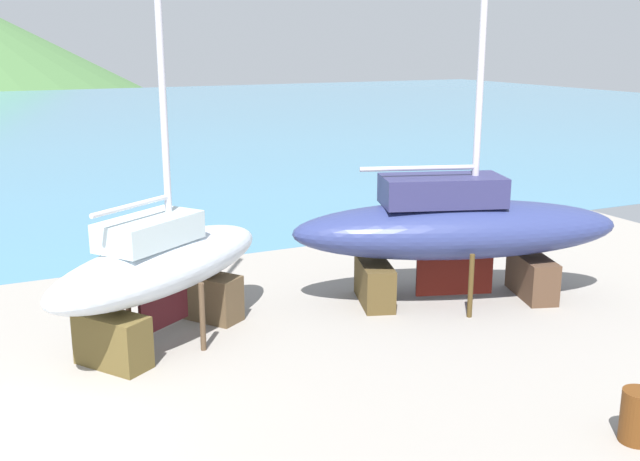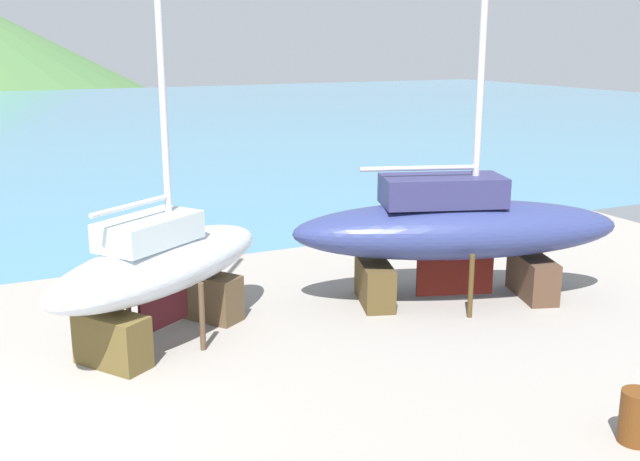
% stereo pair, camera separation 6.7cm
% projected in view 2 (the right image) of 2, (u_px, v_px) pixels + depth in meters
% --- Properties ---
extents(sailboat_far_slipway, '(8.35, 4.68, 12.07)m').
position_uv_depth(sailboat_far_slipway, '(456.00, 229.00, 18.25)').
color(sailboat_far_slipway, '#513827').
rests_on(sailboat_far_slipway, ground).
extents(sailboat_mid_port, '(6.06, 4.94, 9.00)m').
position_uv_depth(sailboat_mid_port, '(161.00, 268.00, 15.76)').
color(sailboat_mid_port, brown).
rests_on(sailboat_mid_port, ground).
extents(barrel_rust_mid, '(0.60, 0.60, 0.88)m').
position_uv_depth(barrel_rust_mid, '(637.00, 417.00, 11.97)').
color(barrel_rust_mid, '#5D3111').
rests_on(barrel_rust_mid, ground).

